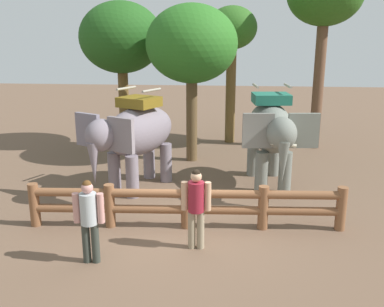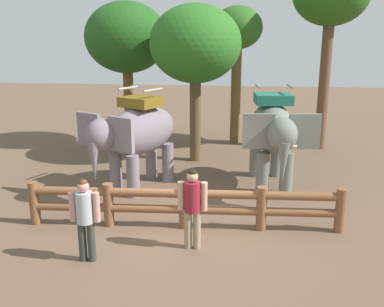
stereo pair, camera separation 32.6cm
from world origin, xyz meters
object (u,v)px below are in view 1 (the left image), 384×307
object	(u,v)px
tree_far_left	(121,39)
tree_back_center	(192,45)
log_fence	(186,203)
tourist_woman_in_black	(89,216)
tree_deep_back	(232,34)
elephant_center	(271,131)
elephant_near_left	(135,134)
tourist_man_in_blue	(196,203)

from	to	relation	value
tree_far_left	tree_back_center	bearing A→B (deg)	-32.38
log_fence	tourist_woman_in_black	bearing A→B (deg)	-134.11
log_fence	tree_deep_back	bearing A→B (deg)	83.71
elephant_center	tree_back_center	distance (m)	4.35
elephant_near_left	log_fence	bearing A→B (deg)	-55.53
tourist_woman_in_black	tree_deep_back	xyz separation A→B (m)	(2.67, 10.41, 3.45)
tourist_woman_in_black	tree_deep_back	bearing A→B (deg)	75.63
log_fence	tree_far_left	distance (m)	9.01
tourist_man_in_blue	elephant_center	bearing A→B (deg)	65.70
tourist_man_in_blue	log_fence	bearing A→B (deg)	107.75
elephant_center	tourist_woman_in_black	bearing A→B (deg)	-128.49
elephant_near_left	tree_back_center	size ratio (longest dim) A/B	0.64
tree_back_center	tourist_man_in_blue	bearing A→B (deg)	-83.93
elephant_center	tourist_woman_in_black	xyz separation A→B (m)	(-3.89, -4.89, -0.70)
log_fence	tourist_man_in_blue	xyz separation A→B (m)	(0.32, -0.99, 0.41)
elephant_near_left	tree_far_left	world-z (taller)	tree_far_left
elephant_center	log_fence	bearing A→B (deg)	-124.85
tourist_woman_in_black	tree_far_left	world-z (taller)	tree_far_left
tourist_man_in_blue	tree_back_center	distance (m)	7.39
elephant_center	tourist_man_in_blue	size ratio (longest dim) A/B	2.02
tourist_man_in_blue	tree_back_center	world-z (taller)	tree_back_center
elephant_center	tree_back_center	bearing A→B (deg)	134.77
tourist_man_in_blue	tree_deep_back	size ratio (longest dim) A/B	0.32
tourist_man_in_blue	tree_far_left	size ratio (longest dim) A/B	0.31
tree_back_center	elephant_near_left	bearing A→B (deg)	-112.75
elephant_near_left	tourist_woman_in_black	world-z (taller)	elephant_near_left
tourist_woman_in_black	tree_back_center	xyz separation A→B (m)	(1.32, 7.47, 3.07)
elephant_near_left	tree_deep_back	world-z (taller)	tree_deep_back
elephant_near_left	elephant_center	distance (m)	3.95
tree_back_center	tree_deep_back	bearing A→B (deg)	65.37
tree_deep_back	tree_back_center	bearing A→B (deg)	-114.63
log_fence	tree_back_center	distance (m)	6.68
elephant_near_left	tree_deep_back	distance (m)	7.25
elephant_near_left	tree_deep_back	bearing A→B (deg)	66.34
elephant_near_left	elephant_center	bearing A→B (deg)	8.71
elephant_center	tree_deep_back	distance (m)	6.29
tree_back_center	tree_deep_back	size ratio (longest dim) A/B	0.98
tourist_man_in_blue	tree_deep_back	xyz separation A→B (m)	(0.64, 9.63, 3.43)
elephant_center	tourist_woman_in_black	size ratio (longest dim) A/B	2.05
elephant_near_left	tourist_woman_in_black	size ratio (longest dim) A/B	2.01
tree_deep_back	tourist_woman_in_black	bearing A→B (deg)	-104.37
log_fence	tree_deep_back	xyz separation A→B (m)	(0.95, 8.64, 3.84)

